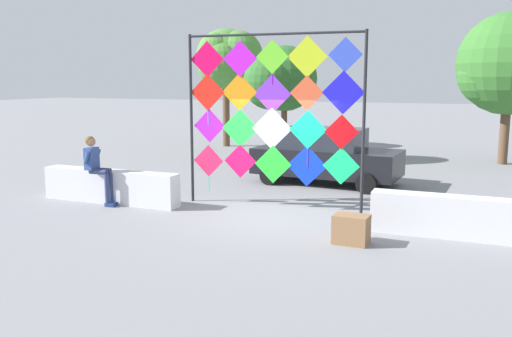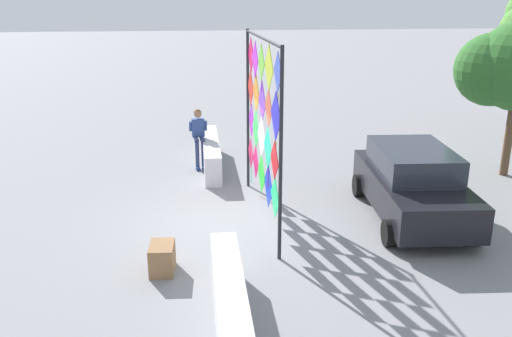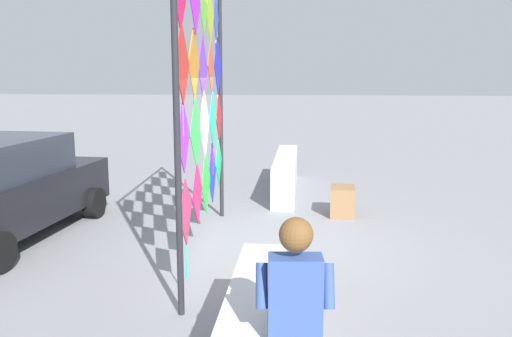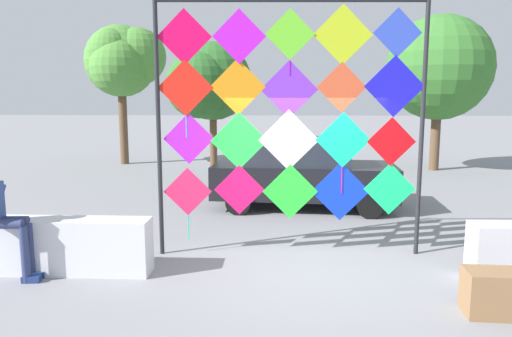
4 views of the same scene
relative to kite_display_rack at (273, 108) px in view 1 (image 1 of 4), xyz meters
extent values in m
plane|color=gray|center=(0.23, -0.61, -2.32)|extent=(120.00, 120.00, 0.00)
cube|color=silver|center=(-3.82, -0.99, -1.92)|extent=(3.62, 0.45, 0.79)
cube|color=silver|center=(4.28, -0.99, -1.92)|extent=(3.62, 0.45, 0.79)
cylinder|color=#232328|center=(-2.06, -0.09, -0.32)|extent=(0.07, 0.07, 4.00)
cylinder|color=#232328|center=(2.05, 0.09, -0.32)|extent=(0.07, 0.07, 4.00)
cylinder|color=#232328|center=(0.00, 0.00, 1.63)|extent=(4.11, 0.24, 0.06)
cube|color=#F8265D|center=(-1.62, -0.07, -1.30)|extent=(0.77, 0.05, 0.77)
cylinder|color=#16E5AE|center=(-1.62, -0.06, -1.89)|extent=(0.02, 0.02, 0.40)
cube|color=#F41562|center=(-0.80, -0.04, -1.27)|extent=(0.80, 0.05, 0.80)
cube|color=#2AF035|center=(0.01, 0.00, -1.30)|extent=(0.88, 0.05, 0.88)
cube|color=#1136F4|center=(0.80, 0.04, -1.30)|extent=(0.94, 0.05, 0.94)
cube|color=#19F57B|center=(1.58, 0.06, -1.26)|extent=(0.83, 0.05, 0.83)
cube|color=#BF21DE|center=(-1.59, -0.05, -0.46)|extent=(0.80, 0.05, 0.80)
cube|color=#2DEF4B|center=(-0.80, -0.03, -0.49)|extent=(0.90, 0.05, 0.90)
cube|color=white|center=(-0.03, 0.00, -0.48)|extent=(0.95, 0.05, 0.95)
cube|color=#14DF98|center=(0.82, 0.02, -0.47)|extent=(0.87, 0.05, 0.87)
cylinder|color=#E5165F|center=(0.82, 0.03, -1.12)|extent=(0.02, 0.02, 0.42)
cube|color=red|center=(1.58, 0.05, -0.50)|extent=(0.77, 0.05, 0.77)
cube|color=red|center=(-1.62, -0.07, 0.33)|extent=(0.87, 0.05, 0.87)
cylinder|color=#16DAE5|center=(-1.63, -0.06, -0.27)|extent=(0.02, 0.02, 0.34)
cube|color=orange|center=(-0.82, -0.03, 0.34)|extent=(0.87, 0.05, 0.87)
cylinder|color=blue|center=(-0.82, -0.02, -0.27)|extent=(0.02, 0.02, 0.36)
cube|color=#8033DE|center=(-0.03, 0.01, 0.30)|extent=(0.90, 0.05, 0.90)
cylinder|color=#88E516|center=(-0.03, 0.02, -0.32)|extent=(0.02, 0.02, 0.36)
cube|color=#E55530|center=(0.78, 0.04, 0.34)|extent=(0.77, 0.05, 0.77)
cube|color=#1C1ADA|center=(1.59, 0.06, 0.35)|extent=(0.94, 0.05, 0.94)
cylinder|color=yellow|center=(1.59, 0.07, -0.28)|extent=(0.02, 0.02, 0.32)
cube|color=#F80B53|center=(-1.63, -0.06, 1.10)|extent=(0.84, 0.05, 0.84)
cube|color=#C91BF8|center=(-0.79, -0.05, 1.10)|extent=(0.82, 0.05, 0.82)
cube|color=#69D82C|center=(-0.02, -0.01, 1.13)|extent=(0.76, 0.05, 0.76)
cylinder|color=#9B16E5|center=(-0.02, 0.00, 0.64)|extent=(0.02, 0.02, 0.23)
cube|color=#BED321|center=(0.78, 0.04, 1.12)|extent=(0.91, 0.05, 0.91)
cube|color=blue|center=(1.61, 0.09, 1.16)|extent=(0.75, 0.04, 0.75)
cylinder|color=yellow|center=(1.61, 0.10, 0.58)|extent=(0.02, 0.02, 0.41)
cylinder|color=navy|center=(-3.62, -1.39, -1.92)|extent=(0.11, 0.11, 0.79)
cylinder|color=navy|center=(-3.83, -1.40, -1.50)|extent=(0.45, 0.16, 0.13)
cube|color=navy|center=(-3.56, -1.38, -2.28)|extent=(0.25, 0.12, 0.09)
cylinder|color=navy|center=(-3.63, -1.22, -1.92)|extent=(0.11, 0.11, 0.79)
cylinder|color=navy|center=(-3.85, -1.23, -1.50)|extent=(0.45, 0.16, 0.13)
cube|color=navy|center=(-3.57, -1.21, -2.28)|extent=(0.25, 0.12, 0.09)
cube|color=#334C8C|center=(-4.06, -1.33, -1.21)|extent=(0.23, 0.37, 0.52)
sphere|color=#A37556|center=(-4.06, -1.33, -0.81)|extent=(0.22, 0.22, 0.22)
sphere|color=brown|center=(-4.08, -1.34, -0.79)|extent=(0.22, 0.22, 0.22)
cylinder|color=#334C8C|center=(-4.02, -1.55, -1.16)|extent=(0.18, 0.09, 0.31)
cylinder|color=#334C8C|center=(-4.05, -1.11, -1.16)|extent=(0.18, 0.09, 0.31)
cube|color=black|center=(0.42, 3.33, -1.68)|extent=(4.20, 2.04, 0.73)
cube|color=#282D38|center=(0.27, 3.34, -1.03)|extent=(2.39, 1.70, 0.58)
cylinder|color=black|center=(1.86, 4.10, -2.05)|extent=(0.56, 0.25, 0.54)
cylinder|color=black|center=(1.74, 2.35, -2.05)|extent=(0.56, 0.25, 0.54)
cylinder|color=black|center=(-0.91, 4.30, -2.05)|extent=(0.56, 0.25, 0.54)
cylinder|color=black|center=(-1.03, 2.55, -2.05)|extent=(0.56, 0.25, 0.54)
cube|color=olive|center=(2.30, -2.09, -2.05)|extent=(0.65, 0.47, 0.53)
cylinder|color=brown|center=(-2.16, 7.03, -1.18)|extent=(0.22, 0.22, 2.28)
sphere|color=#2D6628|center=(-2.16, 7.03, 0.67)|extent=(2.34, 2.34, 2.34)
sphere|color=#2D6628|center=(-2.49, 6.46, 0.54)|extent=(1.94, 1.94, 1.94)
sphere|color=#2D6628|center=(-1.99, 6.55, 0.66)|extent=(1.35, 1.35, 1.35)
cylinder|color=brown|center=(5.26, 9.21, -1.10)|extent=(0.32, 0.32, 2.43)
sphere|color=#38752D|center=(5.26, 9.21, 1.17)|extent=(3.53, 3.53, 3.53)
sphere|color=#38752D|center=(5.22, 9.10, 0.83)|extent=(2.20, 2.20, 2.20)
sphere|color=#38752D|center=(5.21, 8.86, 0.98)|extent=(2.67, 2.67, 2.67)
sphere|color=#38752D|center=(4.68, 8.94, 0.80)|extent=(2.22, 2.22, 2.22)
cylinder|color=brown|center=(-6.00, 10.26, -0.80)|extent=(0.31, 0.31, 3.04)
sphere|color=#4C8938|center=(-6.00, 10.26, 1.51)|extent=(2.63, 2.63, 2.63)
sphere|color=#4C8938|center=(-5.35, 10.20, 1.67)|extent=(2.10, 2.10, 2.10)
sphere|color=#4C8938|center=(-5.88, 9.62, 1.25)|extent=(2.05, 2.05, 2.05)
sphere|color=#4C8938|center=(-6.16, 9.68, 1.82)|extent=(1.60, 1.60, 1.60)
camera|label=1|loc=(4.25, -11.53, 0.63)|focal=37.87mm
camera|label=2|loc=(11.28, -1.41, 2.55)|focal=38.28mm
camera|label=3|loc=(-7.46, -1.38, 0.23)|focal=38.19mm
camera|label=4|loc=(-0.21, -7.43, 0.19)|focal=33.34mm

